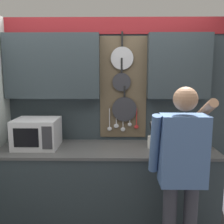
{
  "coord_description": "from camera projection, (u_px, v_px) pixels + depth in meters",
  "views": [
    {
      "loc": [
        0.1,
        -2.62,
        1.74
      ],
      "look_at": [
        0.06,
        0.22,
        1.28
      ],
      "focal_mm": 40.0,
      "sensor_mm": 36.0,
      "label": 1
    }
  ],
  "objects": [
    {
      "name": "base_cabinet_counter",
      "position": [
        107.0,
        188.0,
        2.79
      ],
      "size": [
        2.34,
        0.67,
        0.92
      ],
      "color": "#2D383D",
      "rests_on": "ground_plane"
    },
    {
      "name": "back_wall_unit",
      "position": [
        106.0,
        96.0,
        2.92
      ],
      "size": [
        2.91,
        0.2,
        2.34
      ],
      "color": "#2D383D",
      "rests_on": "ground_plane"
    },
    {
      "name": "microwave",
      "position": [
        37.0,
        133.0,
        2.71
      ],
      "size": [
        0.46,
        0.39,
        0.32
      ],
      "color": "silver",
      "rests_on": "base_cabinet_counter"
    },
    {
      "name": "knife_block",
      "position": [
        202.0,
        139.0,
        2.69
      ],
      "size": [
        0.12,
        0.15,
        0.28
      ],
      "color": "brown",
      "rests_on": "base_cabinet_counter"
    },
    {
      "name": "utensil_crock",
      "position": [
        153.0,
        141.0,
        2.7
      ],
      "size": [
        0.11,
        0.11,
        0.31
      ],
      "color": "white",
      "rests_on": "base_cabinet_counter"
    },
    {
      "name": "person",
      "position": [
        182.0,
        165.0,
        2.1
      ],
      "size": [
        0.54,
        0.6,
        1.62
      ],
      "color": "#383842",
      "rests_on": "ground_plane"
    }
  ]
}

